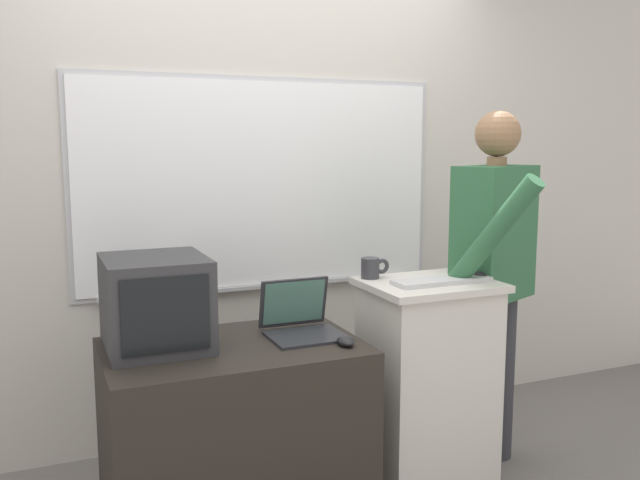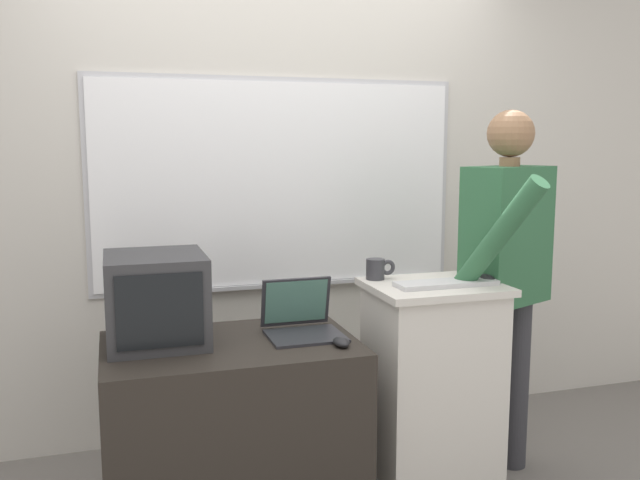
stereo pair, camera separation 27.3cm
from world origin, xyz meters
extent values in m
cube|color=beige|center=(0.00, 1.38, 1.44)|extent=(6.40, 0.12, 2.89)
cube|color=#B7B7BC|center=(0.02, 1.31, 1.33)|extent=(1.93, 0.02, 1.09)
cube|color=white|center=(0.02, 1.30, 1.33)|extent=(1.88, 0.02, 1.04)
cube|color=#B7B7BC|center=(0.02, 1.29, 0.80)|extent=(1.69, 0.04, 0.02)
cube|color=beige|center=(0.47, 0.42, 0.46)|extent=(0.51, 0.42, 0.92)
cube|color=beige|center=(0.47, 0.42, 0.94)|extent=(0.55, 0.45, 0.03)
cube|color=#28231E|center=(-0.39, 0.46, 0.38)|extent=(0.99, 0.65, 0.76)
cylinder|color=#333338|center=(0.77, 0.46, 0.41)|extent=(0.13, 0.13, 0.82)
cylinder|color=#333338|center=(0.98, 0.55, 0.41)|extent=(0.13, 0.13, 0.82)
cube|color=#2D603D|center=(0.87, 0.51, 1.13)|extent=(0.47, 0.36, 0.62)
cylinder|color=#8C6647|center=(0.87, 0.51, 1.46)|extent=(0.09, 0.09, 0.04)
sphere|color=#8C6647|center=(0.87, 0.51, 1.58)|extent=(0.21, 0.21, 0.21)
cylinder|color=#2D603D|center=(0.66, 0.24, 1.17)|extent=(0.24, 0.43, 0.51)
cylinder|color=#2D603D|center=(1.09, 0.60, 1.11)|extent=(0.08, 0.08, 0.59)
cube|color=#28282D|center=(-0.09, 0.43, 0.77)|extent=(0.30, 0.25, 0.01)
cube|color=#28282D|center=(-0.09, 0.58, 0.88)|extent=(0.30, 0.06, 0.21)
cube|color=#4C7A6B|center=(-0.09, 0.58, 0.88)|extent=(0.27, 0.05, 0.18)
cube|color=silver|center=(0.50, 0.36, 0.96)|extent=(0.44, 0.13, 0.02)
ellipsoid|color=black|center=(0.01, 0.28, 0.78)|extent=(0.06, 0.10, 0.03)
ellipsoid|color=black|center=(0.70, 0.38, 0.97)|extent=(0.06, 0.10, 0.03)
cube|color=#333335|center=(-0.67, 0.55, 0.94)|extent=(0.38, 0.42, 0.35)
cube|color=black|center=(-0.67, 0.33, 0.94)|extent=(0.31, 0.01, 0.27)
cylinder|color=#333338|center=(0.27, 0.57, 1.00)|extent=(0.08, 0.08, 0.09)
torus|color=#333338|center=(0.32, 0.57, 1.00)|extent=(0.07, 0.02, 0.07)
camera|label=1|loc=(-1.08, -2.02, 1.55)|focal=38.00mm
camera|label=2|loc=(-0.83, -2.12, 1.55)|focal=38.00mm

